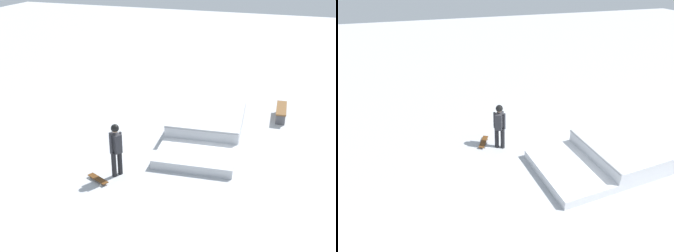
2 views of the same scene
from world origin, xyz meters
The scene contains 5 objects.
ground_plane centered at (0.00, 0.00, 0.00)m, with size 60.00×60.00×0.00m, color #B7BABF.
skate_ramp centered at (-0.97, -0.41, 0.32)m, with size 5.61×3.06×0.74m.
skater centered at (2.91, -2.27, 1.01)m, with size 0.39×0.44×1.73m.
skateboard centered at (3.43, -2.68, 0.08)m, with size 0.52×0.81×0.09m.
park_bench centered at (-3.34, 2.14, 0.36)m, with size 1.62×0.49×0.48m.
Camera 1 is at (12.78, 2.82, 6.66)m, focal length 43.68 mm.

